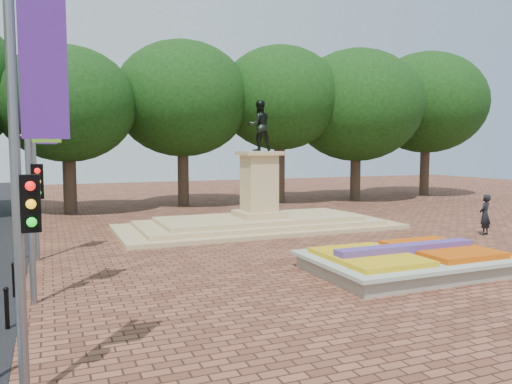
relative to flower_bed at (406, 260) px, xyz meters
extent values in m
plane|color=brown|center=(-1.03, 2.00, -0.38)|extent=(90.00, 90.00, 0.00)
cube|color=gray|center=(-0.03, 0.00, -0.15)|extent=(6.00, 4.00, 0.45)
cube|color=#B7C4B2|center=(-0.03, 0.00, 0.12)|extent=(6.30, 4.30, 0.12)
cube|color=#CE4E0B|center=(1.42, 0.00, 0.25)|extent=(2.60, 3.40, 0.22)
cube|color=yellow|center=(-1.48, 0.00, 0.24)|extent=(2.60, 3.40, 0.18)
cube|color=#473187|center=(-0.03, 0.00, 0.34)|extent=(5.20, 0.55, 0.38)
cube|color=tan|center=(-1.03, 10.00, -0.28)|extent=(14.00, 6.00, 0.20)
cube|color=tan|center=(-1.03, 10.00, -0.08)|extent=(12.00, 5.00, 0.20)
cube|color=tan|center=(-1.03, 10.00, 0.12)|extent=(10.00, 4.00, 0.20)
cube|color=tan|center=(-1.03, 10.00, 0.37)|extent=(2.20, 2.20, 0.30)
cube|color=tan|center=(-1.03, 10.00, 1.92)|extent=(1.50, 1.50, 2.80)
cube|color=tan|center=(-1.03, 10.00, 3.42)|extent=(1.90, 1.90, 0.20)
imported|color=black|center=(-1.03, 10.00, 4.77)|extent=(1.22, 0.95, 2.50)
cylinder|color=#382A1E|center=(-9.03, 20.00, 1.62)|extent=(0.80, 0.80, 4.00)
ellipsoid|color=black|center=(-9.03, 20.00, 6.32)|extent=(8.80, 8.80, 7.48)
cylinder|color=#382A1E|center=(-2.03, 20.00, 1.62)|extent=(0.80, 0.80, 4.00)
ellipsoid|color=black|center=(-2.03, 20.00, 6.32)|extent=(8.80, 8.80, 7.48)
cylinder|color=#382A1E|center=(4.97, 20.00, 1.62)|extent=(0.80, 0.80, 4.00)
ellipsoid|color=black|center=(4.97, 20.00, 6.32)|extent=(8.80, 8.80, 7.48)
cylinder|color=#382A1E|center=(11.97, 20.00, 1.62)|extent=(0.80, 0.80, 4.00)
ellipsoid|color=black|center=(11.97, 20.00, 6.32)|extent=(8.80, 8.80, 7.48)
cylinder|color=#382A1E|center=(18.97, 20.00, 1.62)|extent=(0.80, 0.80, 4.00)
ellipsoid|color=black|center=(18.97, 20.00, 6.32)|extent=(8.80, 8.80, 7.48)
cylinder|color=slate|center=(-11.23, -4.50, 3.12)|extent=(0.16, 0.16, 7.00)
cube|color=#4E1F84|center=(-10.78, -4.50, 4.92)|extent=(0.70, 0.04, 2.20)
cylinder|color=slate|center=(-11.23, 1.00, 3.12)|extent=(0.16, 0.16, 7.00)
cube|color=#65A921|center=(-10.78, 1.00, 4.92)|extent=(0.70, 0.04, 2.20)
cylinder|color=slate|center=(-11.23, 6.50, 3.12)|extent=(0.16, 0.16, 7.00)
cube|color=#4E1F84|center=(-10.78, 6.50, 4.92)|extent=(0.70, 0.04, 2.20)
cube|color=black|center=(-11.03, -4.50, 2.82)|extent=(0.28, 0.18, 0.90)
cube|color=black|center=(-11.03, 1.00, 2.82)|extent=(0.28, 0.18, 0.90)
cylinder|color=black|center=(-11.73, -0.80, 0.07)|extent=(0.10, 0.10, 0.90)
sphere|color=black|center=(-11.73, -0.80, 0.54)|extent=(0.12, 0.12, 0.12)
cylinder|color=black|center=(-11.73, 1.80, 0.07)|extent=(0.10, 0.10, 0.90)
sphere|color=black|center=(-11.73, 1.80, 0.54)|extent=(0.12, 0.12, 0.12)
cylinder|color=black|center=(-11.73, 4.40, 0.07)|extent=(0.10, 0.10, 0.90)
sphere|color=black|center=(-11.73, 4.40, 0.54)|extent=(0.12, 0.12, 0.12)
cylinder|color=black|center=(-11.73, 7.00, 0.07)|extent=(0.10, 0.10, 0.90)
sphere|color=black|center=(-11.73, 7.00, 0.54)|extent=(0.12, 0.12, 0.12)
imported|color=black|center=(7.97, 4.21, 0.58)|extent=(0.82, 0.68, 1.91)
camera|label=1|loc=(-10.76, -12.96, 3.68)|focal=35.00mm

